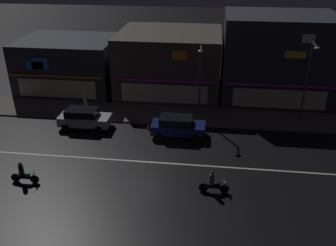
# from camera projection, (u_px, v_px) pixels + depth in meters

# --- Properties ---
(ground_plane) EXTENTS (140.00, 140.00, 0.00)m
(ground_plane) POSITION_uv_depth(u_px,v_px,m) (146.00, 162.00, 26.22)
(ground_plane) COLOR black
(lane_divider_stripe) EXTENTS (33.47, 0.16, 0.01)m
(lane_divider_stripe) POSITION_uv_depth(u_px,v_px,m) (146.00, 162.00, 26.22)
(lane_divider_stripe) COLOR beige
(lane_divider_stripe) RESTS_ON ground
(sidewalk_far) EXTENTS (35.23, 4.01, 0.14)m
(sidewalk_far) POSITION_uv_depth(u_px,v_px,m) (161.00, 114.00, 33.31)
(sidewalk_far) COLOR #5B5954
(sidewalk_far) RESTS_ON ground
(storefront_left_block) EXTENTS (9.74, 7.84, 5.26)m
(storefront_left_block) POSITION_uv_depth(u_px,v_px,m) (70.00, 64.00, 38.53)
(storefront_left_block) COLOR #2D333D
(storefront_left_block) RESTS_ON ground
(storefront_center_block) EXTENTS (10.41, 7.90, 8.19)m
(storefront_center_block) POSITION_uv_depth(u_px,v_px,m) (277.00, 57.00, 35.58)
(storefront_center_block) COLOR #2D333D
(storefront_center_block) RESTS_ON ground
(storefront_right_block) EXTENTS (10.24, 9.14, 6.15)m
(storefront_right_block) POSITION_uv_depth(u_px,v_px,m) (170.00, 62.00, 37.75)
(storefront_right_block) COLOR #4C443A
(storefront_right_block) RESTS_ON ground
(streetlamp_west) EXTENTS (0.44, 1.64, 6.39)m
(streetlamp_west) POSITION_uv_depth(u_px,v_px,m) (200.00, 75.00, 31.13)
(streetlamp_west) COLOR #47494C
(streetlamp_west) RESTS_ON sidewalk_far
(streetlamp_mid) EXTENTS (0.44, 1.64, 6.94)m
(streetlamp_mid) POSITION_uv_depth(u_px,v_px,m) (308.00, 76.00, 30.01)
(streetlamp_mid) COLOR #47494C
(streetlamp_mid) RESTS_ON sidewalk_far
(pedestrian_on_sidewalk) EXTENTS (0.32, 0.32, 1.85)m
(pedestrian_on_sidewalk) POSITION_uv_depth(u_px,v_px,m) (86.00, 104.00, 33.13)
(pedestrian_on_sidewalk) COLOR gray
(pedestrian_on_sidewalk) RESTS_ON sidewalk_far
(parked_car_near_kerb) EXTENTS (4.30, 1.98, 1.67)m
(parked_car_near_kerb) POSITION_uv_depth(u_px,v_px,m) (178.00, 126.00, 29.42)
(parked_car_near_kerb) COLOR navy
(parked_car_near_kerb) RESTS_ON ground
(parked_car_trailing) EXTENTS (4.30, 1.98, 1.67)m
(parked_car_trailing) POSITION_uv_depth(u_px,v_px,m) (84.00, 118.00, 30.78)
(parked_car_trailing) COLOR silver
(parked_car_trailing) RESTS_ON ground
(motorcycle_following) EXTENTS (1.90, 0.60, 1.52)m
(motorcycle_following) POSITION_uv_depth(u_px,v_px,m) (23.00, 174.00, 23.73)
(motorcycle_following) COLOR black
(motorcycle_following) RESTS_ON ground
(motorcycle_trailing_far) EXTENTS (1.90, 0.60, 1.52)m
(motorcycle_trailing_far) POSITION_uv_depth(u_px,v_px,m) (213.00, 183.00, 22.81)
(motorcycle_trailing_far) COLOR black
(motorcycle_trailing_far) RESTS_ON ground
(traffic_cone) EXTENTS (0.36, 0.36, 0.55)m
(traffic_cone) POSITION_uv_depth(u_px,v_px,m) (149.00, 127.00, 30.64)
(traffic_cone) COLOR orange
(traffic_cone) RESTS_ON ground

